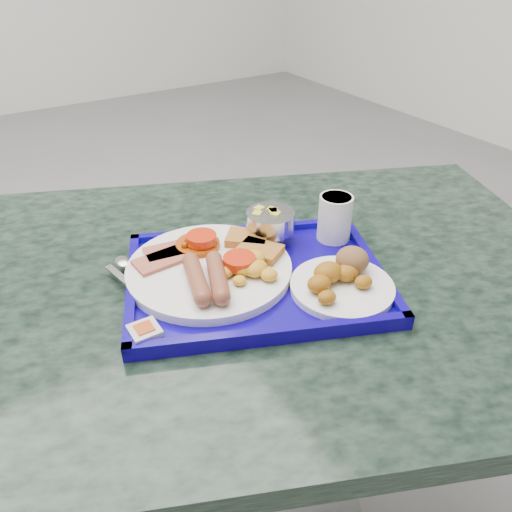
{
  "coord_description": "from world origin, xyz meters",
  "views": [
    {
      "loc": [
        -0.15,
        -1.41,
        1.23
      ],
      "look_at": [
        0.21,
        -0.85,
        0.79
      ],
      "focal_mm": 35.0,
      "sensor_mm": 36.0,
      "label": 1
    }
  ],
  "objects": [
    {
      "name": "bread_plate",
      "position": [
        0.31,
        -0.94,
        0.77
      ],
      "size": [
        0.16,
        0.16,
        0.05
      ],
      "rotation": [
        0.0,
        0.0,
        0.34
      ],
      "color": "white",
      "rests_on": "tray"
    },
    {
      "name": "knife",
      "position": [
        0.03,
        -0.77,
        0.75
      ],
      "size": [
        0.04,
        0.17,
        0.0
      ],
      "primitive_type": "cube",
      "rotation": [
        0.0,
        0.0,
        0.18
      ],
      "color": "#A8A8AB",
      "rests_on": "tray"
    },
    {
      "name": "table",
      "position": [
        0.21,
        -0.82,
        0.55
      ],
      "size": [
        1.4,
        1.19,
        0.74
      ],
      "rotation": [
        0.0,
        0.0,
        -0.4
      ],
      "color": "slate",
      "rests_on": "floor"
    },
    {
      "name": "juice_cup",
      "position": [
        0.4,
        -0.82,
        0.8
      ],
      "size": [
        0.06,
        0.06,
        0.08
      ],
      "color": "white",
      "rests_on": "tray"
    },
    {
      "name": "main_plate",
      "position": [
        0.16,
        -0.8,
        0.77
      ],
      "size": [
        0.27,
        0.27,
        0.04
      ],
      "rotation": [
        0.0,
        0.0,
        -0.43
      ],
      "color": "white",
      "rests_on": "tray"
    },
    {
      "name": "jam_packet",
      "position": [
        0.0,
        -0.89,
        0.76
      ],
      "size": [
        0.04,
        0.04,
        0.02
      ],
      "rotation": [
        0.0,
        0.0,
        -0.0
      ],
      "color": "silver",
      "rests_on": "tray"
    },
    {
      "name": "spoon",
      "position": [
        0.04,
        -0.72,
        0.76
      ],
      "size": [
        0.03,
        0.16,
        0.01
      ],
      "rotation": [
        0.0,
        0.0,
        -0.03
      ],
      "color": "#A8A8AB",
      "rests_on": "tray"
    },
    {
      "name": "tray",
      "position": [
        0.21,
        -0.85,
        0.75
      ],
      "size": [
        0.5,
        0.44,
        0.02
      ],
      "rotation": [
        0.0,
        0.0,
        -0.4
      ],
      "color": "#0F038E",
      "rests_on": "table"
    },
    {
      "name": "floor",
      "position": [
        0.0,
        0.0,
        0.0
      ],
      "size": [
        6.0,
        6.0,
        0.0
      ],
      "primitive_type": "plane",
      "color": "gray",
      "rests_on": "ground"
    },
    {
      "name": "fruit_bowl",
      "position": [
        0.29,
        -0.76,
        0.79
      ],
      "size": [
        0.09,
        0.09,
        0.06
      ],
      "color": "#A8A8AB",
      "rests_on": "tray"
    }
  ]
}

